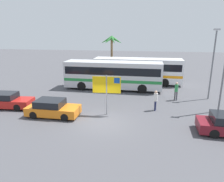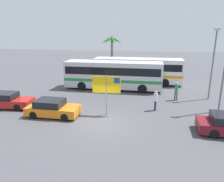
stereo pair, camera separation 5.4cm
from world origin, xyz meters
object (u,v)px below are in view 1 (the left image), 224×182
pedestrian_near_sign (176,90)px  ferry_sign (107,86)px  bus_rear_coach (137,70)px  car_orange (53,108)px  car_red (5,100)px  pedestrian_crossing_lot (156,99)px  bus_front_coach (113,74)px

pedestrian_near_sign → ferry_sign: bearing=-27.0°
bus_rear_coach → ferry_sign: ferry_sign is taller
bus_rear_coach → car_orange: size_ratio=2.70×
car_red → pedestrian_near_sign: bearing=12.8°
car_orange → pedestrian_crossing_lot: (7.93, 2.65, 0.39)m
bus_front_coach → car_orange: (-3.25, -8.78, -1.15)m
car_red → pedestrian_near_sign: size_ratio=2.62×
bus_rear_coach → pedestrian_near_sign: size_ratio=6.08×
car_orange → pedestrian_near_sign: pedestrian_near_sign is taller
bus_rear_coach → pedestrian_near_sign: (4.13, -6.33, -0.72)m
bus_front_coach → ferry_sign: (0.92, -7.76, 0.54)m
car_orange → pedestrian_near_sign: 11.49m
bus_rear_coach → pedestrian_near_sign: bus_rear_coach is taller
car_red → bus_front_coach: bearing=38.5°
car_orange → pedestrian_near_sign: bearing=29.7°
bus_front_coach → car_orange: bearing=-110.3°
pedestrian_crossing_lot → car_red: bearing=20.2°
ferry_sign → pedestrian_crossing_lot: (3.77, 1.62, -1.30)m
bus_rear_coach → pedestrian_near_sign: bearing=-56.9°
ferry_sign → pedestrian_near_sign: bearing=36.0°
ferry_sign → car_red: size_ratio=0.68×
ferry_sign → pedestrian_near_sign: ferry_sign is taller
pedestrian_near_sign → bus_rear_coach: bearing=-123.4°
bus_front_coach → pedestrian_near_sign: size_ratio=6.08×
car_red → car_orange: (4.93, -1.04, -0.00)m
bus_front_coach → bus_rear_coach: (2.55, 3.33, 0.00)m
bus_front_coach → bus_rear_coach: same height
car_red → car_orange: same height
car_orange → pedestrian_crossing_lot: pedestrian_crossing_lot is taller
bus_front_coach → ferry_sign: bearing=-83.3°
ferry_sign → pedestrian_crossing_lot: bearing=19.7°
car_red → ferry_sign: bearing=-5.0°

